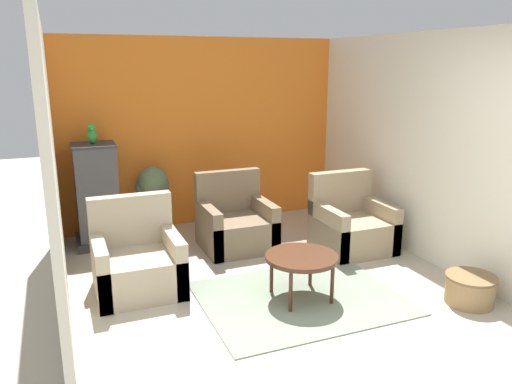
# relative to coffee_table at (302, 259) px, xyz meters

# --- Properties ---
(ground_plane) EXTENTS (20.00, 20.00, 0.00)m
(ground_plane) POSITION_rel_coffee_table_xyz_m (-0.15, -1.12, -0.40)
(ground_plane) COLOR #B2A893
(ground_plane) RESTS_ON ground
(wall_back_accent) EXTENTS (3.91, 0.06, 2.51)m
(wall_back_accent) POSITION_rel_coffee_table_xyz_m (-0.15, 2.68, 0.86)
(wall_back_accent) COLOR orange
(wall_back_accent) RESTS_ON ground_plane
(wall_left) EXTENTS (0.06, 3.78, 2.51)m
(wall_left) POSITION_rel_coffee_table_xyz_m (-2.08, 0.77, 0.86)
(wall_left) COLOR silver
(wall_left) RESTS_ON ground_plane
(wall_right) EXTENTS (0.06, 3.78, 2.51)m
(wall_right) POSITION_rel_coffee_table_xyz_m (1.78, 0.77, 0.86)
(wall_right) COLOR silver
(wall_right) RESTS_ON ground_plane
(area_rug) EXTENTS (1.86, 1.47, 0.01)m
(area_rug) POSITION_rel_coffee_table_xyz_m (0.00, 0.00, -0.39)
(area_rug) COLOR gray
(area_rug) RESTS_ON ground_plane
(coffee_table) EXTENTS (0.68, 0.68, 0.44)m
(coffee_table) POSITION_rel_coffee_table_xyz_m (0.00, 0.00, 0.00)
(coffee_table) COLOR #472819
(coffee_table) RESTS_ON ground_plane
(armchair_left) EXTENTS (0.82, 0.79, 0.90)m
(armchair_left) POSITION_rel_coffee_table_xyz_m (-1.40, 0.78, -0.12)
(armchair_left) COLOR tan
(armchair_left) RESTS_ON ground_plane
(armchair_right) EXTENTS (0.82, 0.79, 0.90)m
(armchair_right) POSITION_rel_coffee_table_xyz_m (1.16, 0.96, -0.12)
(armchair_right) COLOR #9E896B
(armchair_right) RESTS_ON ground_plane
(armchair_middle) EXTENTS (0.82, 0.79, 0.90)m
(armchair_middle) POSITION_rel_coffee_table_xyz_m (-0.11, 1.54, -0.12)
(armchair_middle) COLOR #7A664C
(armchair_middle) RESTS_ON ground_plane
(birdcage) EXTENTS (0.57, 0.57, 1.25)m
(birdcage) POSITION_rel_coffee_table_xyz_m (-1.62, 2.25, 0.21)
(birdcage) COLOR #353539
(birdcage) RESTS_ON ground_plane
(parrot) EXTENTS (0.11, 0.20, 0.24)m
(parrot) POSITION_rel_coffee_table_xyz_m (-1.62, 2.26, 0.96)
(parrot) COLOR green
(parrot) RESTS_ON birdcage
(potted_plant) EXTENTS (0.43, 0.39, 0.91)m
(potted_plant) POSITION_rel_coffee_table_xyz_m (-0.93, 2.34, 0.21)
(potted_plant) COLOR #66605B
(potted_plant) RESTS_ON ground_plane
(wicker_basket) EXTENTS (0.46, 0.46, 0.27)m
(wicker_basket) POSITION_rel_coffee_table_xyz_m (1.41, -0.67, -0.25)
(wicker_basket) COLOR #A37F51
(wicker_basket) RESTS_ON ground_plane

